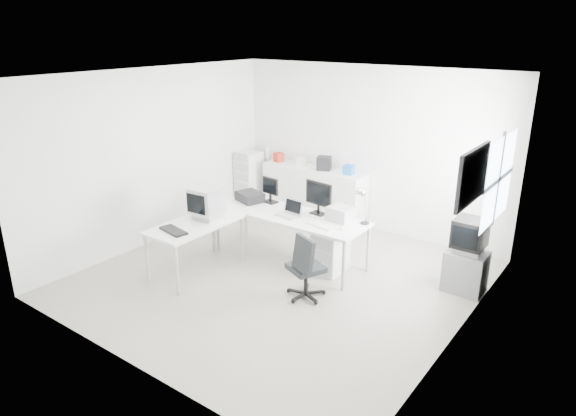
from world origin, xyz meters
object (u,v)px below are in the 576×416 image
Objects in this scene: drawer_pedestal at (330,252)px; lcd_monitor_small at (270,191)px; side_desk at (197,247)px; laser_printer at (341,214)px; crt_monitor at (207,203)px; main_desk at (289,237)px; lcd_monitor_large at (319,198)px; inkjet_printer at (250,197)px; office_chair at (306,265)px; laptop at (288,209)px; crt_tv at (470,236)px; filing_cabinet at (249,181)px; sideboard at (314,194)px; tv_cabinet at (465,271)px.

lcd_monitor_small reaches higher than drawer_pedestal.
side_desk is 2.13m from laser_printer.
laser_printer is at bearing 30.28° from crt_monitor.
lcd_monitor_large is (0.35, 0.25, 0.62)m from main_desk.
lcd_monitor_small is at bearing 77.47° from side_desk.
office_chair is at bearing -9.18° from inkjet_printer.
inkjet_printer is at bearing 176.36° from office_chair.
crt_tv reaches higher than laptop.
crt_monitor is 2.64m from filing_cabinet.
sideboard is 1.39m from filing_cabinet.
drawer_pedestal is 1.86m from tv_cabinet.
laser_printer is (0.40, -0.03, -0.14)m from lcd_monitor_large.
crt_monitor is at bearing -156.20° from tv_cabinet.
crt_monitor is 3.70m from tv_cabinet.
inkjet_printer is 0.73× the size of tv_cabinet.
filing_cabinet reaches higher than laptop.
crt_tv is at bearing 18.47° from laser_printer.
tv_cabinet is 0.51× the size of filing_cabinet.
crt_tv is (3.32, 1.46, -0.19)m from crt_monitor.
office_chair is at bearing -34.80° from laptop.
main_desk is 0.97m from inkjet_printer.
laser_printer is (0.05, 0.17, 0.55)m from drawer_pedestal.
side_desk is 2.33× the size of drawer_pedestal.
crt_tv is at bearing 0.00° from tv_cabinet.
inkjet_printer is 0.21× the size of sideboard.
side_desk is 2.83m from filing_cabinet.
inkjet_printer is at bearing 173.68° from laptop.
crt_tv is (3.02, 0.36, -0.15)m from lcd_monitor_small.
sideboard reaches higher than laser_printer.
laser_printer is (1.60, 0.12, 0.02)m from inkjet_printer.
crt_monitor reaches higher than main_desk.
drawer_pedestal is 0.54× the size of filing_cabinet.
inkjet_printer is at bearing 173.29° from main_desk.
laptop is at bearing 6.01° from inkjet_printer.
laptop is at bearing -163.55° from crt_tv.
crt_monitor is 2.57m from sideboard.
filing_cabinet is at bearing 169.23° from tv_cabinet.
laptop is at bearing 163.08° from office_chair.
crt_monitor is 0.50× the size of office_chair.
main_desk is at bearing 122.77° from laptop.
office_chair is (1.69, 0.06, -0.52)m from crt_monitor.
inkjet_printer is 0.45× the size of office_chair.
tv_cabinet is (3.32, 1.46, -0.70)m from crt_monitor.
side_desk is 2.90× the size of lcd_monitor_large.
sideboard is (-0.10, 1.41, -0.45)m from lcd_monitor_small.
laptop is 2.62m from filing_cabinet.
crt_monitor is at bearing -94.44° from sideboard.
sideboard is (-1.00, 1.41, -0.50)m from lcd_monitor_large.
lcd_monitor_large is at bearing 39.02° from crt_monitor.
drawer_pedestal is 0.80m from lcd_monitor_large.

